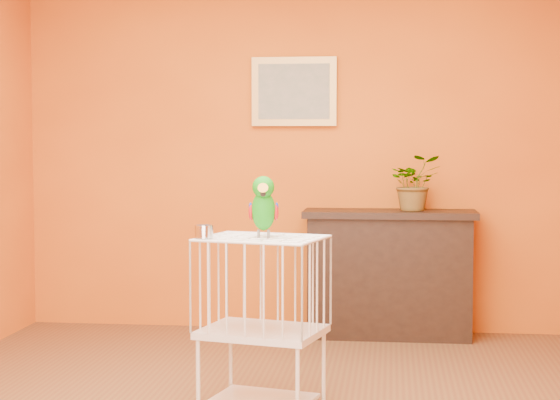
# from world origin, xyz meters

# --- Properties ---
(room_shell) EXTENTS (4.50, 4.50, 4.50)m
(room_shell) POSITION_xyz_m (0.00, 0.00, 1.58)
(room_shell) COLOR orange
(room_shell) RESTS_ON ground
(console_cabinet) EXTENTS (1.21, 0.44, 0.90)m
(console_cabinet) POSITION_xyz_m (0.70, 2.04, 0.45)
(console_cabinet) COLOR black
(console_cabinet) RESTS_ON ground
(potted_plant) EXTENTS (0.42, 0.45, 0.31)m
(potted_plant) POSITION_xyz_m (0.87, 2.00, 1.05)
(potted_plant) COLOR #26722D
(potted_plant) RESTS_ON console_cabinet
(framed_picture) EXTENTS (0.62, 0.04, 0.50)m
(framed_picture) POSITION_xyz_m (0.00, 2.22, 1.75)
(framed_picture) COLOR #B78741
(framed_picture) RESTS_ON room_shell
(birdcage) EXTENTS (0.68, 0.58, 0.91)m
(birdcage) POSITION_xyz_m (0.06, 0.07, 0.47)
(birdcage) COLOR silver
(birdcage) RESTS_ON ground
(feed_cup) EXTENTS (0.09, 0.09, 0.06)m
(feed_cup) POSITION_xyz_m (-0.22, -0.03, 0.94)
(feed_cup) COLOR silver
(feed_cup) RESTS_ON birdcage
(parrot) EXTENTS (0.16, 0.28, 0.32)m
(parrot) POSITION_xyz_m (0.07, 0.04, 1.07)
(parrot) COLOR #59544C
(parrot) RESTS_ON birdcage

